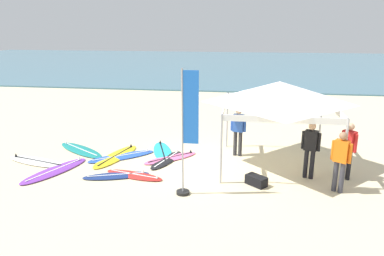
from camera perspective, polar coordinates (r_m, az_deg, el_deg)
name	(u,v)px	position (r m, az deg, el deg)	size (l,w,h in m)	color
ground_plane	(205,163)	(12.17, 2.02, -5.50)	(80.00, 80.00, 0.00)	beige
sea	(234,64)	(42.64, 6.63, 9.90)	(80.00, 36.00, 0.10)	teal
canopy_tent	(279,93)	(11.67, 13.48, 5.36)	(3.45, 3.45, 2.75)	#B7B7BC
surfboard_red	(134,175)	(11.28, -8.99, -7.28)	(1.98, 0.99, 0.19)	red
surfboard_teal	(81,150)	(13.90, -17.00, -3.28)	(2.39, 1.91, 0.19)	#19847F
surfboard_yellow	(116,156)	(12.94, -11.79, -4.34)	(1.23, 2.55, 0.19)	yellow
surfboard_cyan	(163,152)	(13.12, -4.61, -3.74)	(1.31, 2.39, 0.19)	#23B2CC
surfboard_purple	(55,170)	(12.25, -20.61, -6.22)	(1.55, 2.53, 0.19)	purple
surfboard_white	(37,161)	(13.25, -23.01, -4.83)	(2.45, 1.24, 0.19)	white
surfboard_blue	(122,156)	(12.89, -10.92, -4.36)	(2.26, 1.92, 0.19)	blue
surfboard_black	(167,160)	(12.37, -3.98, -4.97)	(1.04, 1.97, 0.19)	black
surfboard_navy	(116,176)	(11.34, -11.72, -7.29)	(2.05, 1.14, 0.19)	navy
surfboard_pink	(171,158)	(12.53, -3.32, -4.69)	(1.87, 1.76, 0.19)	pink
person_orange	(341,158)	(10.59, 22.22, -4.34)	(0.47, 0.38, 1.71)	#383842
person_blue	(238,128)	(12.64, 7.23, -0.06)	(0.54, 0.30, 1.71)	#2D2D33
person_red	(348,147)	(11.59, 23.25, -2.74)	(0.39, 0.46, 1.71)	black
person_black	(310,147)	(11.24, 18.02, -2.78)	(0.52, 0.34, 1.71)	black
banner_flag	(187,139)	(9.47, -0.81, -1.69)	(0.60, 0.36, 3.40)	#99999E
gear_bag_near_tent	(256,181)	(10.68, 10.01, -8.08)	(0.60, 0.32, 0.28)	black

